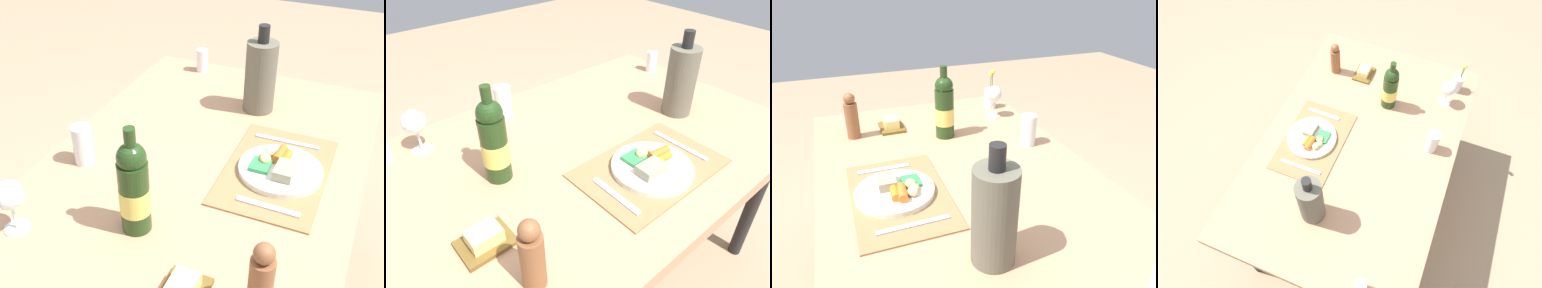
# 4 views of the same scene
# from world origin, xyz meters

# --- Properties ---
(ground_plane) EXTENTS (8.00, 8.00, 0.00)m
(ground_plane) POSITION_xyz_m (0.00, 0.00, 0.00)
(ground_plane) COLOR tan
(dining_table) EXTENTS (1.42, 0.94, 0.71)m
(dining_table) POSITION_xyz_m (0.00, 0.00, 0.65)
(dining_table) COLOR tan
(dining_table) RESTS_ON ground_plane
(placemat) EXTENTS (0.45, 0.29, 0.01)m
(placemat) POSITION_xyz_m (0.07, -0.22, 0.71)
(placemat) COLOR olive
(placemat) RESTS_ON dining_table
(dinner_plate) EXTENTS (0.25, 0.25, 0.05)m
(dinner_plate) POSITION_xyz_m (0.06, -0.23, 0.73)
(dinner_plate) COLOR white
(dinner_plate) RESTS_ON placemat
(fork) EXTENTS (0.02, 0.18, 0.00)m
(fork) POSITION_xyz_m (-0.11, -0.24, 0.72)
(fork) COLOR silver
(fork) RESTS_ON placemat
(knife) EXTENTS (0.02, 0.21, 0.00)m
(knife) POSITION_xyz_m (0.23, -0.21, 0.72)
(knife) COLOR silver
(knife) RESTS_ON placemat
(salt_shaker) EXTENTS (0.05, 0.05, 0.09)m
(salt_shaker) POSITION_xyz_m (0.63, 0.26, 0.76)
(salt_shaker) COLOR white
(salt_shaker) RESTS_ON dining_table
(flower_vase) EXTENTS (0.06, 0.06, 0.20)m
(flower_vase) POSITION_xyz_m (-0.55, 0.37, 0.77)
(flower_vase) COLOR silver
(flower_vase) RESTS_ON dining_table
(water_tumbler) EXTENTS (0.06, 0.06, 0.13)m
(water_tumbler) POSITION_xyz_m (-0.11, 0.34, 0.76)
(water_tumbler) COLOR silver
(water_tumbler) RESTS_ON dining_table
(butter_dish) EXTENTS (0.13, 0.10, 0.05)m
(butter_dish) POSITION_xyz_m (-0.46, -0.15, 0.73)
(butter_dish) COLOR brown
(butter_dish) RESTS_ON dining_table
(pepper_mill) EXTENTS (0.05, 0.05, 0.19)m
(pepper_mill) POSITION_xyz_m (-0.43, -0.31, 0.80)
(pepper_mill) COLOR brown
(pepper_mill) RESTS_ON dining_table
(wine_glass) EXTENTS (0.08, 0.08, 0.15)m
(wine_glass) POSITION_xyz_m (-0.43, 0.33, 0.82)
(wine_glass) COLOR white
(wine_glass) RESTS_ON dining_table
(cooler_bottle) EXTENTS (0.11, 0.11, 0.32)m
(cooler_bottle) POSITION_xyz_m (0.41, -0.05, 0.84)
(cooler_bottle) COLOR #5F5C4D
(cooler_bottle) RESTS_ON dining_table
(wine_bottle) EXTENTS (0.08, 0.08, 0.30)m
(wine_bottle) POSITION_xyz_m (-0.30, 0.05, 0.84)
(wine_bottle) COLOR #213C17
(wine_bottle) RESTS_ON dining_table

